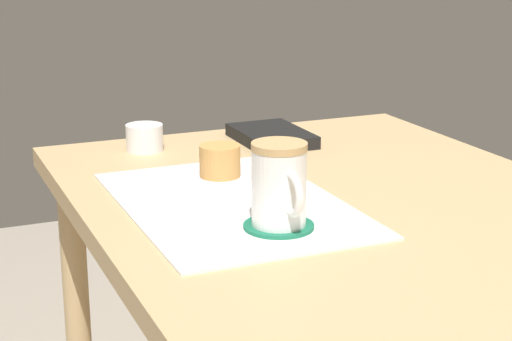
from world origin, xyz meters
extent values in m
cylinder|color=tan|center=(-0.49, -0.34, 0.35)|extent=(0.05, 0.05, 0.69)
cylinder|color=tan|center=(-0.49, 0.34, 0.35)|extent=(0.05, 0.05, 0.69)
cube|color=tan|center=(0.00, 0.00, 0.71)|extent=(1.08, 0.78, 0.04)
cube|color=white|center=(-0.07, -0.17, 0.73)|extent=(0.46, 0.32, 0.00)
cylinder|color=white|center=(-0.17, -0.15, 0.74)|extent=(0.16, 0.16, 0.01)
cylinder|color=tan|center=(-0.17, -0.15, 0.77)|extent=(0.07, 0.07, 0.05)
cylinder|color=#196B4C|center=(0.06, -0.15, 0.74)|extent=(0.10, 0.10, 0.00)
cylinder|color=white|center=(0.06, -0.15, 0.79)|extent=(0.08, 0.08, 0.11)
cylinder|color=tan|center=(0.06, -0.15, 0.85)|extent=(0.08, 0.08, 0.01)
torus|color=white|center=(0.10, -0.15, 0.80)|extent=(0.06, 0.01, 0.06)
cylinder|color=white|center=(-0.44, -0.20, 0.76)|extent=(0.07, 0.07, 0.05)
cube|color=black|center=(-0.40, 0.05, 0.74)|extent=(0.18, 0.12, 0.02)
camera|label=1|loc=(1.08, -0.62, 1.14)|focal=60.00mm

